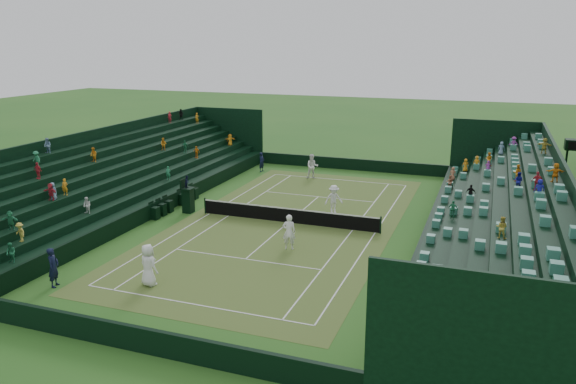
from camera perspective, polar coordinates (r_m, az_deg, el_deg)
name	(u,v)px	position (r m, az deg, el deg)	size (l,w,h in m)	color
ground	(288,223)	(34.97, 0.00, -3.16)	(160.00, 160.00, 0.00)	#275D1D
court_surface	(288,223)	(34.97, 0.00, -3.16)	(12.97, 26.77, 0.01)	#3A6F25
perimeter_wall_north	(350,164)	(49.54, 6.35, 2.84)	(17.17, 0.20, 1.00)	black
perimeter_wall_south	(138,339)	(21.78, -15.02, -14.22)	(17.17, 0.20, 1.00)	black
perimeter_wall_east	(428,231)	(33.01, 13.99, -3.84)	(0.20, 31.77, 1.00)	black
perimeter_wall_west	(169,202)	(38.45, -11.96, -1.02)	(0.20, 31.77, 1.00)	black
north_grandstand	(508,221)	(32.59, 21.42, -2.77)	(6.60, 32.00, 4.90)	black
south_grandstand	(116,182)	(40.51, -17.07, 1.00)	(6.60, 32.00, 4.90)	black
tennis_net	(288,215)	(34.81, 0.00, -2.34)	(11.67, 0.10, 1.06)	black
umpire_chair	(188,197)	(37.38, -10.14, -0.48)	(0.79, 0.79, 2.50)	black
courtside_chairs	(175,202)	(38.61, -11.37, -1.02)	(0.52, 5.50, 1.14)	black
player_near_west	(148,265)	(26.79, -14.00, -7.22)	(0.98, 0.64, 2.00)	white
player_near_east	(289,232)	(30.38, 0.10, -4.08)	(0.72, 0.47, 1.97)	white
player_far_west	(312,166)	(45.98, 2.49, 2.61)	(0.99, 0.77, 2.03)	white
player_far_east	(334,199)	(36.83, 4.67, -0.73)	(1.22, 0.70, 1.89)	white
line_judge_north	(262,162)	(48.54, -2.69, 3.07)	(0.61, 0.40, 1.67)	black
line_judge_south	(53,267)	(28.08, -22.73, -7.07)	(0.68, 0.45, 1.87)	black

